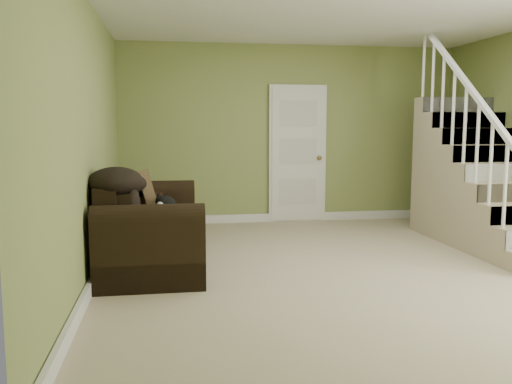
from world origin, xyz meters
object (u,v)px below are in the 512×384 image
object	(u,v)px
sofa	(148,230)
cat	(166,205)
banana	(176,222)
side_table	(139,220)

from	to	relation	value
sofa	cat	distance (m)	0.35
cat	banana	distance (m)	0.71
banana	side_table	bearing A→B (deg)	109.29
sofa	banana	size ratio (longest dim) A/B	10.20
sofa	banana	distance (m)	0.64
sofa	cat	world-z (taller)	sofa
sofa	cat	xyz separation A→B (m)	(0.20, 0.17, 0.24)
cat	banana	size ratio (longest dim) A/B	2.44
side_table	sofa	bearing A→B (deg)	-79.45
sofa	cat	bearing A→B (deg)	40.24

